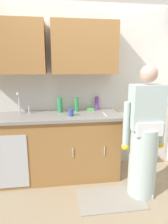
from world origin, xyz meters
The scene contains 13 objects.
ground_plane centered at (0.00, 0.00, 0.00)m, with size 9.00×9.00×0.00m, color #998466.
kitchen_wall_with_uppers centered at (-0.14, 0.99, 1.48)m, with size 4.80×0.44×2.70m.
counter_cabinet centered at (-0.55, 0.70, 0.45)m, with size 1.90×0.62×0.90m.
countertop centered at (-0.55, 0.70, 0.92)m, with size 1.96×0.66×0.04m, color gray.
sink centered at (-0.95, 0.71, 0.93)m, with size 0.50×0.36×0.35m.
person_at_sink centered at (0.58, 0.11, 0.69)m, with size 0.55×0.34×1.62m.
floor_mat centered at (0.17, 0.05, 0.01)m, with size 0.80×0.50×0.01m, color gray.
bottle_soap centered at (0.16, 0.94, 1.04)m, with size 0.06×0.06×0.21m, color #66388C.
bottle_water_tall centered at (-0.41, 0.84, 1.05)m, with size 0.07×0.07×0.22m, color #2D8C4C.
bottle_cleaner_spray centered at (-0.16, 0.87, 1.04)m, with size 0.06×0.06×0.21m, color #2D8C4C.
cup_by_sink centered at (-0.27, 0.60, 0.99)m, with size 0.08×0.08×0.10m, color #33478C.
knife_on_counter centered at (0.21, 0.61, 0.94)m, with size 0.24×0.02×0.01m, color silver.
sponge centered at (0.05, 0.89, 0.96)m, with size 0.11×0.07×0.03m, color #4CBF4C.
Camera 1 is at (-0.45, -2.01, 1.59)m, focal length 31.51 mm.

